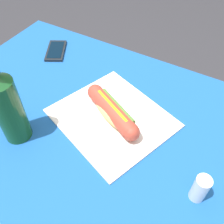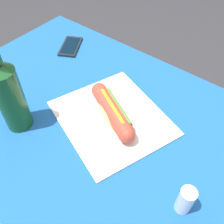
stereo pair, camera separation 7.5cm
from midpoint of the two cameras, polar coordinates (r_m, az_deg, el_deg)
ground_plane at (r=1.45m, az=-0.55°, el=-22.64°), size 6.00×6.00×0.00m
dining_table at (r=0.89m, az=-0.84°, el=-9.46°), size 1.11×0.78×0.78m
paper_wrapper at (r=0.77m, az=2.78°, el=-1.48°), size 0.40×0.38×0.01m
hot_dog at (r=0.75m, az=2.93°, el=0.03°), size 0.22×0.13×0.05m
cell_phone at (r=1.06m, az=-7.09°, el=14.11°), size 0.12×0.15×0.01m
soda_bottle at (r=0.72m, az=-19.03°, el=3.39°), size 0.07×0.07×0.27m
salt_shaker at (r=0.63m, az=19.39°, el=-18.16°), size 0.04×0.04×0.08m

